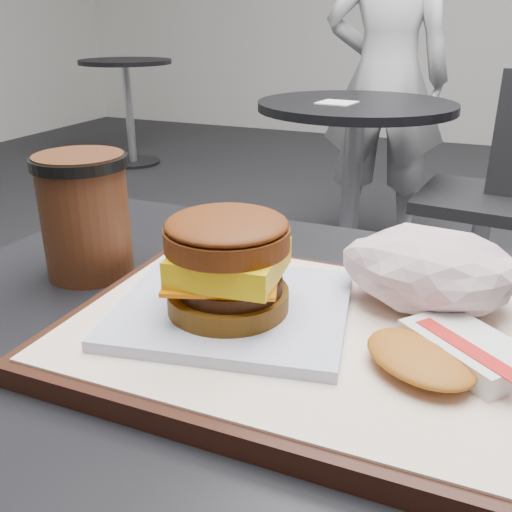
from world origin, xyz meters
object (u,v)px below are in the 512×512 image
Objects in this scene: coffee_cup at (85,211)px; neighbor_chair at (510,188)px; neighbor_table at (353,158)px; breakfast_sandwich at (230,274)px; crumpled_wrapper at (431,269)px; hash_brown at (446,353)px; serving_tray at (298,336)px; patron at (386,79)px.

coffee_cup is 1.63m from neighbor_chair.
coffee_cup reaches higher than neighbor_table.
neighbor_chair is (0.45, 1.53, -0.33)m from coffee_cup.
neighbor_chair reaches higher than neighbor_table.
breakfast_sandwich is at bearing -18.46° from coffee_cup.
crumpled_wrapper is at bearing 31.07° from breakfast_sandwich.
hash_brown reaches higher than neighbor_table.
serving_tray is 0.13m from crumpled_wrapper.
patron is (-0.49, 2.32, -0.03)m from hash_brown.
breakfast_sandwich is at bearing 178.33° from hash_brown.
crumpled_wrapper reaches higher than hash_brown.
neighbor_table is at bearing 105.49° from hash_brown.
hash_brown is at bearing -92.82° from neighbor_chair.
serving_tray is 2.58× the size of crumpled_wrapper.
patron reaches higher than coffee_cup.
breakfast_sandwich reaches higher than hash_brown.
hash_brown is 0.18× the size of neighbor_table.
neighbor_chair is (0.10, 1.51, -0.31)m from crumpled_wrapper.
hash_brown is 0.38m from coffee_cup.
patron is at bearing 99.12° from serving_tray.
coffee_cup is 0.08× the size of patron.
serving_tray is at bearing -138.70° from crumpled_wrapper.
patron is (-0.57, 0.71, 0.26)m from neighbor_chair.
neighbor_table is (-0.44, 1.57, -0.27)m from crumpled_wrapper.
hash_brown is 0.15× the size of neighbor_chair.
hash_brown is (0.12, -0.01, 0.02)m from serving_tray.
crumpled_wrapper is (0.15, 0.09, -0.01)m from breakfast_sandwich.
breakfast_sandwich is 0.29× the size of neighbor_table.
neighbor_chair is at bearing 86.06° from crumpled_wrapper.
serving_tray is at bearing -12.52° from coffee_cup.
neighbor_chair is at bearing 121.38° from patron.
patron is at bearing 128.35° from neighbor_chair.
serving_tray is 2.97× the size of coffee_cup.
serving_tray is at bearing 92.15° from patron.
breakfast_sandwich is at bearing -80.16° from neighbor_table.
crumpled_wrapper is 0.17× the size of neighbor_chair.
coffee_cup is at bearing 167.48° from serving_tray.
coffee_cup reaches higher than crumpled_wrapper.
breakfast_sandwich is 0.25× the size of neighbor_chair.
neighbor_chair is at bearing 87.18° from hash_brown.
patron reaches higher than serving_tray.
neighbor_chair is at bearing 81.02° from breakfast_sandwich.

